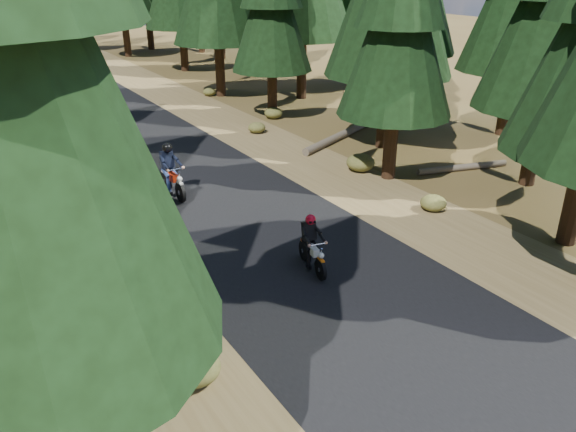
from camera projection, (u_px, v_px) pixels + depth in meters
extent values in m
plane|color=#49381A|center=(321.00, 279.00, 13.50)|extent=(120.00, 120.00, 0.00)
cube|color=black|center=(228.00, 209.00, 17.36)|extent=(6.00, 100.00, 0.01)
cube|color=brown|center=(75.00, 245.00, 15.13)|extent=(3.20, 100.00, 0.01)
cube|color=brown|center=(346.00, 181.00, 19.58)|extent=(3.20, 100.00, 0.01)
cylinder|color=black|center=(24.00, 337.00, 6.73)|extent=(0.53, 0.53, 5.71)
cylinder|color=black|center=(540.00, 108.00, 18.22)|extent=(0.51, 0.51, 5.29)
cylinder|color=black|center=(393.00, 115.00, 18.96)|extent=(0.48, 0.48, 4.52)
cone|color=black|center=(400.00, 27.00, 17.79)|extent=(3.84, 3.84, 5.65)
cylinder|color=black|center=(387.00, 75.00, 22.01)|extent=(0.53, 0.53, 5.84)
cylinder|color=black|center=(393.00, 52.00, 25.58)|extent=(0.56, 0.56, 6.43)
cylinder|color=black|center=(272.00, 70.00, 26.80)|extent=(0.48, 0.48, 4.51)
cone|color=black|center=(271.00, 8.00, 25.64)|extent=(3.83, 3.83, 5.64)
cylinder|color=black|center=(302.00, 38.00, 30.21)|extent=(0.56, 0.56, 6.47)
cylinder|color=black|center=(219.00, 43.00, 30.88)|extent=(0.53, 0.53, 5.83)
cylinder|color=black|center=(253.00, 40.00, 36.76)|extent=(0.48, 0.48, 4.61)
cylinder|color=black|center=(182.00, 28.00, 38.27)|extent=(0.53, 0.53, 5.76)
cylinder|color=black|center=(221.00, 21.00, 43.40)|extent=(0.53, 0.53, 5.66)
cylinder|color=black|center=(511.00, 70.00, 23.75)|extent=(0.52, 0.52, 5.60)
cylinder|color=black|center=(259.00, 25.00, 38.62)|extent=(0.54, 0.54, 6.00)
cylinder|color=black|center=(354.00, 39.00, 33.49)|extent=(0.52, 0.52, 5.60)
cylinder|color=black|center=(124.00, 17.00, 44.20)|extent=(0.54, 0.54, 6.00)
cylinder|color=black|center=(148.00, 11.00, 47.89)|extent=(0.56, 0.56, 6.40)
cylinder|color=black|center=(67.00, 11.00, 47.30)|extent=(0.56, 0.56, 6.40)
cylinder|color=black|center=(10.00, 8.00, 47.60)|extent=(0.57, 0.57, 6.80)
cylinder|color=black|center=(200.00, 15.00, 46.34)|extent=(0.54, 0.54, 6.00)
cylinder|color=#4C4233|center=(340.00, 136.00, 24.13)|extent=(5.23, 2.57, 0.32)
cylinder|color=#4C4233|center=(462.00, 167.00, 20.52)|extent=(3.55, 1.19, 0.24)
ellipsoid|color=#474C1E|center=(433.00, 203.00, 17.18)|extent=(0.80, 0.80, 0.48)
ellipsoid|color=#474C1E|center=(11.00, 155.00, 21.39)|extent=(0.84, 0.84, 0.50)
ellipsoid|color=#474C1E|center=(209.00, 92.00, 31.99)|extent=(0.74, 0.74, 0.44)
ellipsoid|color=#474C1E|center=(195.00, 367.00, 10.13)|extent=(0.94, 0.94, 0.57)
ellipsoid|color=#474C1E|center=(361.00, 163.00, 20.43)|extent=(1.03, 1.03, 0.62)
ellipsoid|color=#474C1E|center=(257.00, 128.00, 25.02)|extent=(0.78, 0.78, 0.47)
ellipsoid|color=#474C1E|center=(273.00, 113.00, 27.33)|extent=(0.88, 0.88, 0.53)
ellipsoid|color=#474C1E|center=(56.00, 341.00, 10.92)|extent=(0.78, 0.78, 0.47)
cube|color=black|center=(313.00, 234.00, 13.53)|extent=(0.35, 0.25, 0.46)
sphere|color=red|center=(313.00, 222.00, 13.40)|extent=(0.30, 0.30, 0.26)
cube|color=black|center=(170.00, 162.00, 17.84)|extent=(0.39, 0.25, 0.56)
sphere|color=black|center=(169.00, 149.00, 17.67)|extent=(0.32, 0.32, 0.31)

